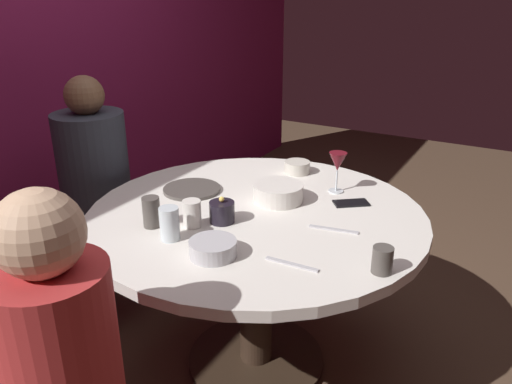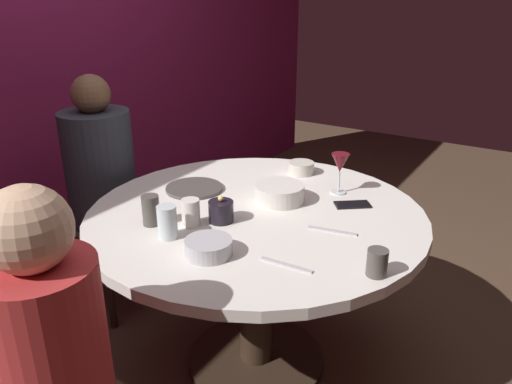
{
  "view_description": "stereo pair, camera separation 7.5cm",
  "coord_description": "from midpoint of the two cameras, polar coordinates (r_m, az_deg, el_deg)",
  "views": [
    {
      "loc": [
        -1.56,
        -0.9,
        1.56
      ],
      "look_at": [
        0.0,
        0.0,
        0.82
      ],
      "focal_mm": 35.17,
      "sensor_mm": 36.0,
      "label": 1
    },
    {
      "loc": [
        -1.52,
        -0.97,
        1.56
      ],
      "look_at": [
        0.0,
        0.0,
        0.82
      ],
      "focal_mm": 35.17,
      "sensor_mm": 36.0,
      "label": 2
    }
  ],
  "objects": [
    {
      "name": "back_wall",
      "position": [
        2.87,
        -25.83,
        15.0
      ],
      "size": [
        6.0,
        0.1,
        2.6
      ],
      "primitive_type": "cube",
      "color": "maroon",
      "rests_on": "ground"
    },
    {
      "name": "ground_plane",
      "position": [
        2.38,
        0.96,
        -18.64
      ],
      "size": [
        8.0,
        8.0,
        0.0
      ],
      "primitive_type": "plane",
      "color": "#4C3828"
    },
    {
      "name": "seated_diner_left",
      "position": [
        1.38,
        -20.85,
        -16.62
      ],
      "size": [
        0.4,
        0.4,
        1.16
      ],
      "rotation": [
        0.0,
        0.0,
        6.28
      ],
      "color": "#3F2D1E",
      "rests_on": "ground"
    },
    {
      "name": "bowl_salad_center",
      "position": [
        2.38,
        6.06,
        2.75
      ],
      "size": [
        0.12,
        0.12,
        0.06
      ],
      "primitive_type": "cylinder",
      "color": "beige",
      "rests_on": "dining_table"
    },
    {
      "name": "cup_near_candle",
      "position": [
        1.58,
        14.95,
        -7.78
      ],
      "size": [
        0.06,
        0.06,
        0.09
      ],
      "primitive_type": "cylinder",
      "color": "#4C4742",
      "rests_on": "dining_table"
    },
    {
      "name": "knife_near_plate",
      "position": [
        1.84,
        9.82,
        -4.39
      ],
      "size": [
        0.05,
        0.18,
        0.01
      ],
      "primitive_type": "cube",
      "rotation": [
        0.0,
        0.0,
        0.19
      ],
      "color": "#B7B7BC",
      "rests_on": "dining_table"
    },
    {
      "name": "cup_center_front",
      "position": [
        1.85,
        -6.28,
        -2.34
      ],
      "size": [
        0.07,
        0.07,
        0.1
      ],
      "primitive_type": "cylinder",
      "color": "silver",
      "rests_on": "dining_table"
    },
    {
      "name": "seated_diner_back",
      "position": [
        2.53,
        -16.48,
        2.3
      ],
      "size": [
        0.4,
        0.4,
        1.2
      ],
      "rotation": [
        0.0,
        0.0,
        4.71
      ],
      "color": "#3F2D1E",
      "rests_on": "ground"
    },
    {
      "name": "bowl_small_white",
      "position": [
        2.05,
        3.72,
        -0.12
      ],
      "size": [
        0.21,
        0.21,
        0.07
      ],
      "primitive_type": "cylinder",
      "color": "silver",
      "rests_on": "dining_table"
    },
    {
      "name": "cup_by_left_diner",
      "position": [
        1.87,
        -10.76,
        -2.06
      ],
      "size": [
        0.06,
        0.06,
        0.11
      ],
      "primitive_type": "cylinder",
      "color": "#4C4742",
      "rests_on": "dining_table"
    },
    {
      "name": "dining_table",
      "position": [
        2.04,
        1.06,
        -6.09
      ],
      "size": [
        1.33,
        1.33,
        0.74
      ],
      "color": "silver",
      "rests_on": "ground"
    },
    {
      "name": "wine_glass",
      "position": [
        2.13,
        10.54,
        3.07
      ],
      "size": [
        0.08,
        0.08,
        0.18
      ],
      "color": "silver",
      "rests_on": "dining_table"
    },
    {
      "name": "fork_near_plate",
      "position": [
        1.6,
        4.83,
        -8.28
      ],
      "size": [
        0.02,
        0.18,
        0.01
      ],
      "primitive_type": "cube",
      "rotation": [
        0.0,
        0.0,
        0.04
      ],
      "color": "#B7B7BC",
      "rests_on": "dining_table"
    },
    {
      "name": "cell_phone",
      "position": [
        2.06,
        11.94,
        -1.43
      ],
      "size": [
        0.14,
        0.15,
        0.01
      ],
      "primitive_type": "cube",
      "rotation": [
        0.0,
        0.0,
        3.81
      ],
      "color": "black",
      "rests_on": "dining_table"
    },
    {
      "name": "bowl_serving_large",
      "position": [
        1.65,
        -4.11,
        -6.31
      ],
      "size": [
        0.16,
        0.16,
        0.05
      ],
      "primitive_type": "cylinder",
      "color": "#B7B7BC",
      "rests_on": "dining_table"
    },
    {
      "name": "candle_holder",
      "position": [
        1.87,
        -2.86,
        -2.21
      ],
      "size": [
        0.09,
        0.09,
        0.1
      ],
      "color": "black",
      "rests_on": "dining_table"
    },
    {
      "name": "cup_by_right_diner",
      "position": [
        1.76,
        -8.86,
        -3.41
      ],
      "size": [
        0.07,
        0.07,
        0.12
      ],
      "primitive_type": "cylinder",
      "color": "silver",
      "rests_on": "dining_table"
    },
    {
      "name": "dinner_plate",
      "position": [
        2.19,
        -6.07,
        0.42
      ],
      "size": [
        0.25,
        0.25,
        0.01
      ],
      "primitive_type": "cylinder",
      "color": "#4C4742",
      "rests_on": "dining_table"
    }
  ]
}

